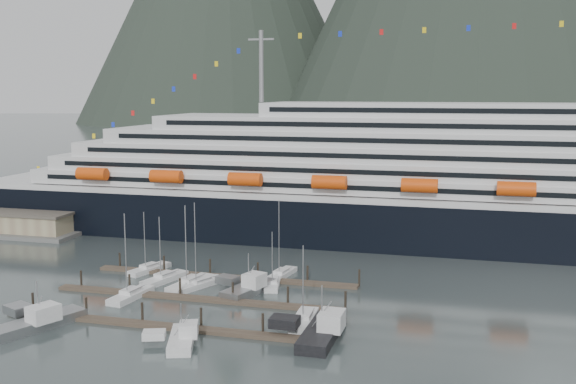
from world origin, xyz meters
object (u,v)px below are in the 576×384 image
cruise_ship (439,188)px  trawler_d (320,331)px  sailboat_b (190,284)px  sailboat_a (131,296)px  sailboat_h (304,320)px  trawler_e (248,288)px  sailboat_e (149,269)px  sailboat_g (281,275)px  sailboat_d (200,284)px  trawler_b (181,338)px  sailboat_f (273,285)px  sailboat_c (165,279)px  trawler_a (38,321)px

cruise_ship → trawler_d: 65.20m
sailboat_b → sailboat_a: bearing=154.7°
sailboat_h → trawler_e: sailboat_h is taller
trawler_d → trawler_e: size_ratio=1.14×
sailboat_e → sailboat_g: 24.58m
sailboat_b → sailboat_g: (13.28, 9.67, -0.02)m
sailboat_d → trawler_b: sailboat_d is taller
sailboat_a → trawler_d: 34.27m
sailboat_f → trawler_b: sailboat_f is taller
sailboat_c → sailboat_g: (18.84, 8.01, 0.00)m
sailboat_b → sailboat_c: (-5.56, 1.67, -0.02)m
trawler_d → trawler_e: (-15.83, 16.78, -0.07)m
sailboat_b → sailboat_d: (1.69, 0.32, -0.02)m
sailboat_b → sailboat_e: 13.10m
sailboat_h → trawler_e: bearing=43.6°
sailboat_g → sailboat_f: bearing=-169.2°
sailboat_a → trawler_e: (17.19, 7.61, 0.49)m
trawler_b → trawler_d: size_ratio=0.73×
sailboat_c → sailboat_f: sailboat_c is taller
sailboat_g → trawler_e: bearing=174.6°
sailboat_h → trawler_b: bearing=128.3°
sailboat_f → trawler_d: size_ratio=0.74×
sailboat_b → sailboat_f: bearing=-64.4°
cruise_ship → trawler_a: size_ratio=15.11×
sailboat_c → sailboat_f: size_ratio=1.20×
sailboat_a → trawler_b: (15.85, -16.05, 0.37)m
sailboat_e → sailboat_b: bearing=-104.7°
trawler_b → sailboat_a: bearing=25.5°
sailboat_e → trawler_b: 37.67m
cruise_ship → sailboat_e: 63.93m
sailboat_d → sailboat_a: bearing=160.7°
trawler_d → cruise_ship: bearing=-10.6°
cruise_ship → sailboat_c: size_ratio=17.46×
sailboat_d → trawler_d: 30.74m
sailboat_d → trawler_e: size_ratio=1.26×
sailboat_b → trawler_a: (-12.57, -24.19, 0.50)m
sailboat_c → sailboat_e: size_ratio=1.03×
sailboat_a → sailboat_g: 27.01m
sailboat_d → trawler_e: 9.08m
sailboat_a → sailboat_b: (6.54, 8.68, -0.00)m
sailboat_f → sailboat_g: bearing=-9.3°
sailboat_b → trawler_b: sailboat_b is taller
cruise_ship → sailboat_g: (-25.38, -35.57, -11.63)m
sailboat_b → sailboat_h: 26.25m
sailboat_f → trawler_e: (-2.90, -4.45, 0.54)m
sailboat_a → trawler_d: size_ratio=1.06×
sailboat_b → trawler_a: sailboat_b is taller
sailboat_e → sailboat_h: bearing=-102.8°
sailboat_b → cruise_ship: bearing=-28.9°
sailboat_b → trawler_b: (9.31, -24.73, 0.38)m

